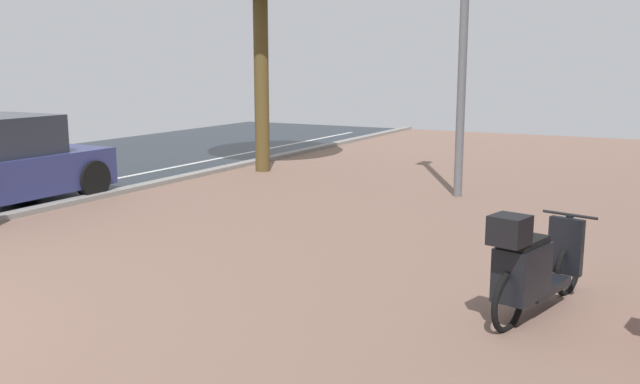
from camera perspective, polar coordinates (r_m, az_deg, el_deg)
The scene contains 2 objects.
scooter_near at distance 6.25m, azimuth 17.12°, elevation -5.94°, with size 0.71×1.74×1.01m.
lamp_post at distance 11.60m, azimuth 11.92°, elevation 15.14°, with size 0.20×0.52×5.67m.
Camera 1 is at (6.11, -2.26, 2.17)m, focal length 38.54 mm.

